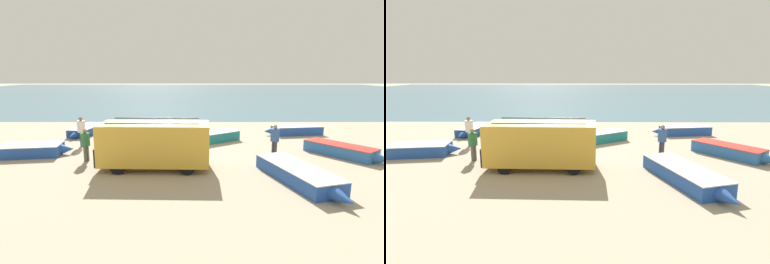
% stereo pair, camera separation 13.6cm
% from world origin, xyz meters
% --- Properties ---
extents(ground_plane, '(200.00, 200.00, 0.00)m').
position_xyz_m(ground_plane, '(0.00, 0.00, 0.00)').
color(ground_plane, tan).
extents(sea_water, '(120.00, 80.00, 0.01)m').
position_xyz_m(sea_water, '(0.00, 52.00, 0.00)').
color(sea_water, '#477084').
rests_on(sea_water, ground_plane).
extents(parked_van, '(5.22, 2.16, 2.33)m').
position_xyz_m(parked_van, '(-1.47, -1.36, 1.21)').
color(parked_van, gold).
rests_on(parked_van, ground_plane).
extents(fishing_rowboat_0, '(3.40, 4.11, 0.64)m').
position_xyz_m(fishing_rowboat_0, '(8.52, 0.73, 0.32)').
color(fishing_rowboat_0, '#2D66AD').
rests_on(fishing_rowboat_0, ground_plane).
extents(fishing_rowboat_1, '(3.77, 1.76, 0.67)m').
position_xyz_m(fishing_rowboat_1, '(-3.14, 5.05, 0.34)').
color(fishing_rowboat_1, '#2D66AD').
rests_on(fishing_rowboat_1, ground_plane).
extents(fishing_rowboat_2, '(3.83, 2.00, 0.64)m').
position_xyz_m(fishing_rowboat_2, '(-8.35, 0.86, 0.32)').
color(fishing_rowboat_2, '#234CA3').
rests_on(fishing_rowboat_2, ground_plane).
extents(fishing_rowboat_3, '(5.05, 3.78, 0.65)m').
position_xyz_m(fishing_rowboat_3, '(1.14, 3.77, 0.32)').
color(fishing_rowboat_3, '#1E757F').
rests_on(fishing_rowboat_3, ground_plane).
extents(fishing_rowboat_4, '(2.67, 5.37, 0.63)m').
position_xyz_m(fishing_rowboat_4, '(4.79, -3.17, 0.32)').
color(fishing_rowboat_4, '#234CA3').
rests_on(fishing_rowboat_4, ground_plane).
extents(fishing_rowboat_5, '(4.39, 1.73, 0.64)m').
position_xyz_m(fishing_rowboat_5, '(7.82, 6.48, 0.32)').
color(fishing_rowboat_5, '#234CA3').
rests_on(fishing_rowboat_5, ground_plane).
extents(fishing_rowboat_6, '(1.82, 4.24, 0.59)m').
position_xyz_m(fishing_rowboat_6, '(-7.50, 6.58, 0.29)').
color(fishing_rowboat_6, navy).
rests_on(fishing_rowboat_6, ground_plane).
extents(fisherman_0, '(0.48, 0.48, 1.82)m').
position_xyz_m(fisherman_0, '(-6.51, 3.03, 1.09)').
color(fisherman_0, '#38383D').
rests_on(fisherman_0, ground_plane).
extents(fisherman_1, '(0.46, 0.46, 1.76)m').
position_xyz_m(fisherman_1, '(4.76, 0.66, 1.05)').
color(fisherman_1, '#38383D').
rests_on(fisherman_1, ground_plane).
extents(fisherman_2, '(0.45, 0.45, 1.70)m').
position_xyz_m(fisherman_2, '(-5.14, -0.18, 1.01)').
color(fisherman_2, '#5B564C').
rests_on(fisherman_2, ground_plane).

